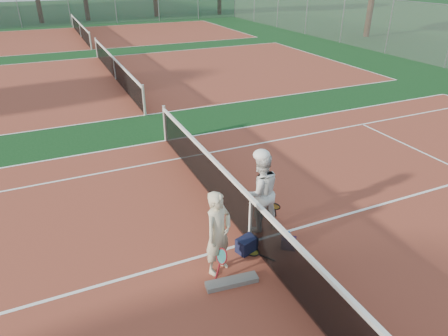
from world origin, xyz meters
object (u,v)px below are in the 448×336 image
object	(u,v)px
net_main	(250,220)
racket_red	(222,264)
racket_black_held	(274,212)
racket_spare	(252,252)
sports_bag_navy	(247,245)
water_bottle	(288,240)
player_a	(218,233)
sports_bag_purple	(289,243)
player_b	(260,192)

from	to	relation	value
net_main	racket_red	size ratio (longest dim) A/B	19.05
racket_black_held	racket_spare	bearing A→B (deg)	-10.19
racket_spare	sports_bag_navy	xyz separation A→B (m)	(-0.08, 0.08, 0.13)
racket_black_held	net_main	bearing A→B (deg)	-21.61
water_bottle	player_a	bearing A→B (deg)	-178.26
water_bottle	sports_bag_purple	bearing A→B (deg)	-110.73
net_main	racket_black_held	distance (m)	0.88
player_a	racket_black_held	distance (m)	1.87
racket_red	sports_bag_navy	xyz separation A→B (m)	(0.71, 0.45, -0.14)
net_main	racket_black_held	world-z (taller)	net_main
racket_spare	sports_bag_navy	bearing A→B (deg)	8.38
sports_bag_navy	sports_bag_purple	xyz separation A→B (m)	(0.76, -0.24, -0.03)
sports_bag_navy	water_bottle	xyz separation A→B (m)	(0.78, -0.20, 0.01)
player_a	racket_spare	distance (m)	1.08
sports_bag_purple	water_bottle	bearing A→B (deg)	69.27
sports_bag_navy	water_bottle	world-z (taller)	water_bottle
racket_spare	sports_bag_navy	world-z (taller)	sports_bag_navy
player_b	sports_bag_navy	size ratio (longest dim) A/B	4.55
player_a	net_main	bearing A→B (deg)	0.31
racket_spare	sports_bag_navy	distance (m)	0.17
player_a	player_b	distance (m)	1.49
net_main	sports_bag_purple	world-z (taller)	net_main
racket_red	racket_spare	world-z (taller)	racket_red
racket_red	water_bottle	xyz separation A→B (m)	(1.48, 0.25, -0.14)
player_b	sports_bag_purple	distance (m)	1.10
player_a	player_b	size ratio (longest dim) A/B	0.93
sports_bag_purple	water_bottle	world-z (taller)	water_bottle
net_main	racket_black_held	size ratio (longest dim) A/B	20.96
racket_spare	sports_bag_purple	size ratio (longest dim) A/B	2.20
racket_black_held	water_bottle	xyz separation A→B (m)	(-0.15, -0.78, -0.11)
racket_spare	racket_red	bearing A→B (deg)	81.71
sports_bag_purple	water_bottle	distance (m)	0.05
sports_bag_purple	water_bottle	size ratio (longest dim) A/B	0.91
net_main	player_b	distance (m)	0.63
player_b	water_bottle	xyz separation A→B (m)	(0.21, -0.78, -0.68)
player_b	racket_spare	bearing A→B (deg)	55.24
net_main	water_bottle	xyz separation A→B (m)	(0.60, -0.40, -0.36)
sports_bag_navy	racket_spare	bearing A→B (deg)	-48.19
player_b	water_bottle	world-z (taller)	player_b
racket_spare	water_bottle	size ratio (longest dim) A/B	2.00
player_b	racket_red	size ratio (longest dim) A/B	2.89
racket_red	sports_bag_navy	distance (m)	0.85
player_b	racket_spare	xyz separation A→B (m)	(-0.49, -0.66, -0.82)
player_a	racket_red	bearing A→B (deg)	-126.01
racket_red	racket_spare	xyz separation A→B (m)	(0.78, 0.37, -0.27)
player_a	water_bottle	size ratio (longest dim) A/B	5.16
sports_bag_purple	player_b	bearing A→B (deg)	103.77
sports_bag_navy	water_bottle	bearing A→B (deg)	-14.56
player_b	racket_spare	distance (m)	1.16
sports_bag_purple	net_main	bearing A→B (deg)	143.32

